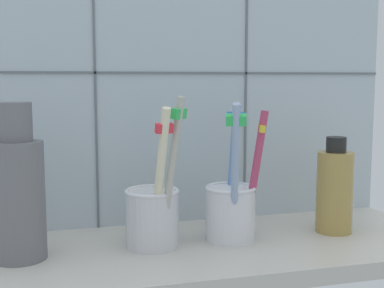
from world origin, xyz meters
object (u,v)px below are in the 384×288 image
(toothbrush_cup_right, at_px, (232,205))
(soap_bottle, at_px, (335,190))
(toothbrush_cup_left, at_px, (154,210))
(ceramic_vase, at_px, (18,192))

(toothbrush_cup_right, height_order, soap_bottle, toothbrush_cup_right)
(toothbrush_cup_left, xyz_separation_m, ceramic_vase, (-0.15, -0.00, 0.03))
(soap_bottle, bearing_deg, ceramic_vase, -179.87)
(toothbrush_cup_left, relative_size, ceramic_vase, 1.03)
(toothbrush_cup_left, distance_m, soap_bottle, 0.24)
(toothbrush_cup_left, xyz_separation_m, soap_bottle, (0.24, -0.00, 0.01))
(toothbrush_cup_right, bearing_deg, soap_bottle, -0.92)
(toothbrush_cup_right, xyz_separation_m, ceramic_vase, (-0.25, -0.00, 0.03))
(ceramic_vase, distance_m, soap_bottle, 0.40)
(toothbrush_cup_left, height_order, ceramic_vase, toothbrush_cup_left)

